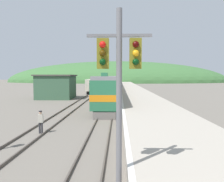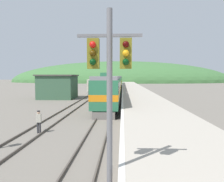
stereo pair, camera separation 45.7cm
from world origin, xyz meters
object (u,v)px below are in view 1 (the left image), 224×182
(track_worker, at_px, (41,121))
(express_train_lead_car, at_px, (109,90))
(siding_train, at_px, (99,84))
(carriage_fourth, at_px, (116,80))
(signal_mast_main, at_px, (119,77))
(carriage_second, at_px, (113,84))
(carriage_third, at_px, (115,82))

(track_worker, bearing_deg, express_train_lead_car, 73.29)
(express_train_lead_car, height_order, siding_train, express_train_lead_car)
(carriage_fourth, distance_m, signal_mast_main, 89.06)
(express_train_lead_car, bearing_deg, carriage_second, 90.00)
(siding_train, distance_m, signal_mast_main, 60.54)
(carriage_second, relative_size, track_worker, 12.26)
(express_train_lead_car, height_order, carriage_fourth, express_train_lead_car)
(carriage_third, height_order, signal_mast_main, signal_mast_main)
(siding_train, bearing_deg, carriage_fourth, 80.45)
(carriage_second, xyz_separation_m, signal_mast_main, (1.44, -45.06, 1.96))
(signal_mast_main, bearing_deg, carriage_fourth, 90.92)
(carriage_third, distance_m, siding_train, 8.44)
(carriage_second, bearing_deg, carriage_fourth, 90.00)
(carriage_second, distance_m, signal_mast_main, 45.12)
(siding_train, bearing_deg, carriage_second, -72.18)
(carriage_second, distance_m, track_worker, 36.77)
(express_train_lead_car, relative_size, carriage_fourth, 0.94)
(siding_train, xyz_separation_m, signal_mast_main, (6.29, -60.17, 2.48))
(carriage_third, bearing_deg, carriage_second, -90.00)
(carriage_third, xyz_separation_m, carriage_fourth, (0.00, 21.99, 0.00))
(track_worker, bearing_deg, carriage_third, 85.64)
(carriage_third, xyz_separation_m, signal_mast_main, (1.44, -67.04, 1.96))
(express_train_lead_car, distance_m, siding_train, 37.05)
(carriage_fourth, xyz_separation_m, siding_train, (-4.86, -28.87, -0.52))
(carriage_fourth, bearing_deg, signal_mast_main, -89.08)
(express_train_lead_car, distance_m, carriage_second, 21.62)
(siding_train, relative_size, signal_mast_main, 5.49)
(siding_train, distance_m, track_worker, 51.59)
(track_worker, bearing_deg, carriage_fourth, 86.83)
(express_train_lead_car, relative_size, track_worker, 11.56)
(express_train_lead_car, xyz_separation_m, carriage_third, (0.00, 43.61, -0.01))
(track_worker, bearing_deg, siding_train, 90.44)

